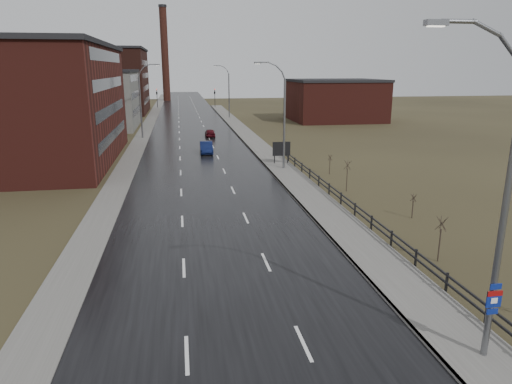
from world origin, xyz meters
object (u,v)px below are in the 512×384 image
object	(u,v)px
car_far	(210,133)
car_near	(206,148)
billboard	(281,149)
streetlight_main	(497,206)

from	to	relation	value
car_far	car_near	bearing A→B (deg)	84.58
billboard	car_far	distance (m)	24.09
streetlight_main	billboard	size ratio (longest dim) A/B	4.57
streetlight_main	billboard	bearing A→B (deg)	89.02
billboard	car_near	size ratio (longest dim) A/B	0.58
streetlight_main	billboard	xyz separation A→B (m)	(0.63, 36.57, -4.29)
billboard	car_near	xyz separation A→B (m)	(-8.02, 8.50, -1.02)
streetlight_main	car_near	bearing A→B (deg)	99.31
streetlight_main	car_near	xyz separation A→B (m)	(-7.39, 45.07, -5.31)
car_near	car_far	bearing A→B (deg)	85.08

